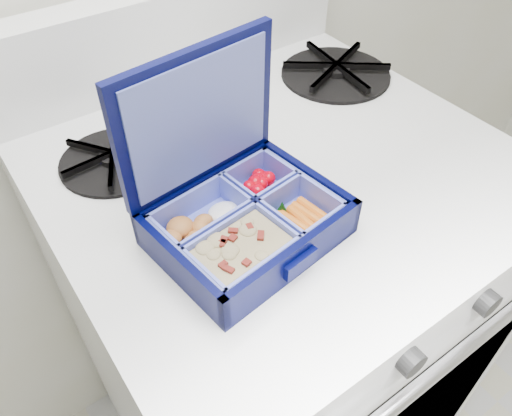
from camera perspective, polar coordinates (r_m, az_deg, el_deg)
stove at (r=1.08m, az=1.37°, el=-14.26°), size 0.63×0.63×0.95m
bento_box at (r=0.58m, az=-0.94°, el=-1.72°), size 0.23×0.19×0.05m
burner_grate at (r=0.91m, az=9.14°, el=15.46°), size 0.25×0.25×0.03m
burner_grate_rear at (r=0.73m, az=-15.94°, el=5.59°), size 0.16×0.16×0.02m
fork at (r=0.69m, az=-6.11°, el=4.54°), size 0.15×0.11×0.01m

